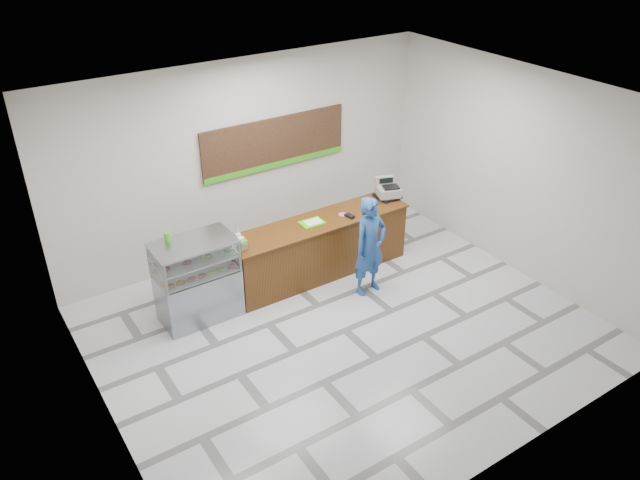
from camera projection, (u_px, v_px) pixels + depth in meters
floor at (345, 330)px, 9.46m from camera, size 7.00×7.00×0.00m
back_wall at (247, 159)px, 10.75m from camera, size 7.00×0.00×7.00m
ceiling at (351, 106)px, 7.71m from camera, size 7.00×7.00×0.00m
sales_counter at (319, 248)px, 10.58m from camera, size 3.26×0.76×1.03m
display_case at (197, 280)px, 9.44m from camera, size 1.22×0.72×1.33m
menu_board at (275, 144)px, 10.90m from camera, size 2.80×0.06×0.90m
cash_register at (387, 190)px, 11.03m from camera, size 0.50×0.51×0.37m
card_terminal at (350, 216)px, 10.44m from camera, size 0.12×0.19×0.04m
serving_tray at (312, 223)px, 10.25m from camera, size 0.39×0.29×0.02m
napkin_box at (240, 242)px, 9.62m from camera, size 0.15×0.15×0.11m
straw_cup at (238, 237)px, 9.71m from camera, size 0.09×0.09×0.13m
promo_box at (242, 246)px, 9.48m from camera, size 0.18×0.13×0.15m
donut_decal at (343, 214)px, 10.52m from camera, size 0.16×0.16×0.00m
green_cup_left at (167, 237)px, 9.11m from camera, size 0.09×0.09×0.14m
green_cup_right at (167, 237)px, 9.12m from camera, size 0.09×0.09×0.14m
customer at (370, 246)px, 9.97m from camera, size 0.65×0.46×1.69m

